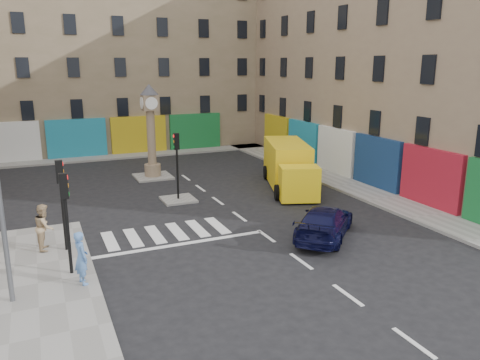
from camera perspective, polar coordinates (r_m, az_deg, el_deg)
ground at (r=20.27m, az=4.51°, el=-7.76°), size 120.00×120.00×0.00m
sidewalk_right at (r=32.75m, az=9.68°, el=0.71°), size 2.60×30.00×0.15m
sidewalk_far at (r=39.75m, az=-16.13°, el=2.70°), size 32.00×2.40×0.15m
island_near at (r=26.58m, az=-7.52°, el=-2.37°), size 1.80×1.80×0.12m
island_far at (r=32.20m, az=-10.55°, el=0.42°), size 2.40×2.40×0.12m
building_right at (r=35.78m, az=18.95°, el=14.09°), size 10.00×30.00×16.00m
building_far at (r=44.82m, az=-17.96°, el=14.65°), size 32.00×10.00×17.00m
traffic_light_left_near at (r=17.44m, az=-20.49°, el=-3.17°), size 0.28×0.22×3.70m
traffic_light_left_far at (r=19.76m, az=-20.95°, el=-1.25°), size 0.28×0.22×3.70m
traffic_light_island at (r=25.98m, az=-7.70°, el=2.99°), size 0.28×0.22×3.70m
clock_pillar at (r=31.57m, az=-10.84°, el=6.58°), size 1.20×1.20×6.10m
navy_sedan at (r=21.08m, az=10.26°, el=-5.05°), size 4.81×4.81×1.40m
yellow_van at (r=29.10m, az=5.96°, el=1.73°), size 4.55×7.74×2.70m
pedestrian_blue at (r=16.99m, az=-18.79°, el=-8.96°), size 0.61×0.78×1.88m
pedestrian_tan at (r=20.54m, az=-22.73°, el=-5.29°), size 0.84×1.01×1.90m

